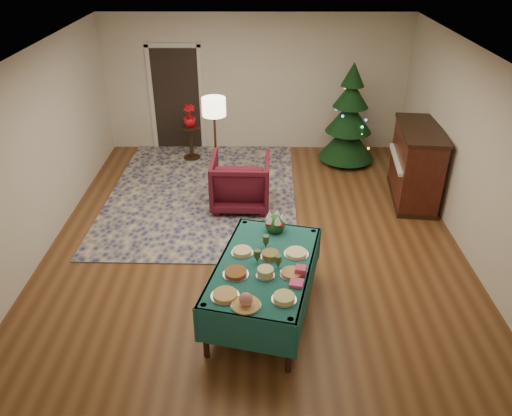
{
  "coord_description": "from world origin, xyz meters",
  "views": [
    {
      "loc": [
        0.05,
        -6.32,
        4.11
      ],
      "look_at": [
        0.02,
        -0.71,
        0.91
      ],
      "focal_mm": 35.0,
      "sensor_mm": 36.0,
      "label": 1
    }
  ],
  "objects_px": {
    "gift_box": "(301,271)",
    "armchair": "(241,179)",
    "piano": "(416,165)",
    "floor_lamp": "(214,112)",
    "christmas_tree": "(349,119)",
    "buffet_table": "(264,274)",
    "side_table": "(191,143)",
    "potted_plant": "(190,121)"
  },
  "relations": [
    {
      "from": "buffet_table",
      "to": "christmas_tree",
      "type": "bearing_deg",
      "value": 69.56
    },
    {
      "from": "armchair",
      "to": "christmas_tree",
      "type": "height_order",
      "value": "christmas_tree"
    },
    {
      "from": "floor_lamp",
      "to": "side_table",
      "type": "relative_size",
      "value": 2.43
    },
    {
      "from": "potted_plant",
      "to": "piano",
      "type": "distance_m",
      "value": 4.29
    },
    {
      "from": "armchair",
      "to": "side_table",
      "type": "distance_m",
      "value": 2.2
    },
    {
      "from": "gift_box",
      "to": "side_table",
      "type": "distance_m",
      "value": 5.12
    },
    {
      "from": "piano",
      "to": "armchair",
      "type": "bearing_deg",
      "value": -174.76
    },
    {
      "from": "buffet_table",
      "to": "armchair",
      "type": "distance_m",
      "value": 2.68
    },
    {
      "from": "floor_lamp",
      "to": "piano",
      "type": "height_order",
      "value": "floor_lamp"
    },
    {
      "from": "potted_plant",
      "to": "buffet_table",
      "type": "bearing_deg",
      "value": -72.89
    },
    {
      "from": "buffet_table",
      "to": "gift_box",
      "type": "distance_m",
      "value": 0.48
    },
    {
      "from": "buffet_table",
      "to": "gift_box",
      "type": "height_order",
      "value": "gift_box"
    },
    {
      "from": "potted_plant",
      "to": "piano",
      "type": "bearing_deg",
      "value": -22.73
    },
    {
      "from": "gift_box",
      "to": "piano",
      "type": "bearing_deg",
      "value": 55.37
    },
    {
      "from": "armchair",
      "to": "floor_lamp",
      "type": "bearing_deg",
      "value": -54.65
    },
    {
      "from": "gift_box",
      "to": "floor_lamp",
      "type": "bearing_deg",
      "value": 109.01
    },
    {
      "from": "armchair",
      "to": "piano",
      "type": "height_order",
      "value": "piano"
    },
    {
      "from": "gift_box",
      "to": "side_table",
      "type": "bearing_deg",
      "value": 110.77
    },
    {
      "from": "side_table",
      "to": "christmas_tree",
      "type": "xyz_separation_m",
      "value": [
        3.06,
        -0.13,
        0.55
      ]
    },
    {
      "from": "floor_lamp",
      "to": "potted_plant",
      "type": "distance_m",
      "value": 1.51
    },
    {
      "from": "gift_box",
      "to": "christmas_tree",
      "type": "xyz_separation_m",
      "value": [
        1.26,
        4.63,
        0.11
      ]
    },
    {
      "from": "gift_box",
      "to": "potted_plant",
      "type": "height_order",
      "value": "potted_plant"
    },
    {
      "from": "floor_lamp",
      "to": "piano",
      "type": "distance_m",
      "value": 3.47
    },
    {
      "from": "gift_box",
      "to": "armchair",
      "type": "height_order",
      "value": "armchair"
    },
    {
      "from": "armchair",
      "to": "floor_lamp",
      "type": "distance_m",
      "value": 1.21
    },
    {
      "from": "side_table",
      "to": "piano",
      "type": "height_order",
      "value": "piano"
    },
    {
      "from": "piano",
      "to": "floor_lamp",
      "type": "bearing_deg",
      "value": 173.18
    },
    {
      "from": "potted_plant",
      "to": "floor_lamp",
      "type": "bearing_deg",
      "value": -64.52
    },
    {
      "from": "side_table",
      "to": "gift_box",
      "type": "bearing_deg",
      "value": -69.23
    },
    {
      "from": "christmas_tree",
      "to": "gift_box",
      "type": "bearing_deg",
      "value": -105.16
    },
    {
      "from": "gift_box",
      "to": "side_table",
      "type": "height_order",
      "value": "gift_box"
    },
    {
      "from": "side_table",
      "to": "piano",
      "type": "bearing_deg",
      "value": -22.73
    },
    {
      "from": "gift_box",
      "to": "floor_lamp",
      "type": "height_order",
      "value": "floor_lamp"
    },
    {
      "from": "floor_lamp",
      "to": "christmas_tree",
      "type": "xyz_separation_m",
      "value": [
        2.47,
        1.12,
        -0.51
      ]
    },
    {
      "from": "buffet_table",
      "to": "floor_lamp",
      "type": "bearing_deg",
      "value": 103.72
    },
    {
      "from": "christmas_tree",
      "to": "armchair",
      "type": "bearing_deg",
      "value": -138.4
    },
    {
      "from": "gift_box",
      "to": "potted_plant",
      "type": "distance_m",
      "value": 5.1
    },
    {
      "from": "floor_lamp",
      "to": "potted_plant",
      "type": "height_order",
      "value": "floor_lamp"
    },
    {
      "from": "potted_plant",
      "to": "piano",
      "type": "height_order",
      "value": "piano"
    },
    {
      "from": "buffet_table",
      "to": "side_table",
      "type": "height_order",
      "value": "buffet_table"
    },
    {
      "from": "christmas_tree",
      "to": "floor_lamp",
      "type": "bearing_deg",
      "value": -155.52
    },
    {
      "from": "side_table",
      "to": "christmas_tree",
      "type": "bearing_deg",
      "value": -2.48
    }
  ]
}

